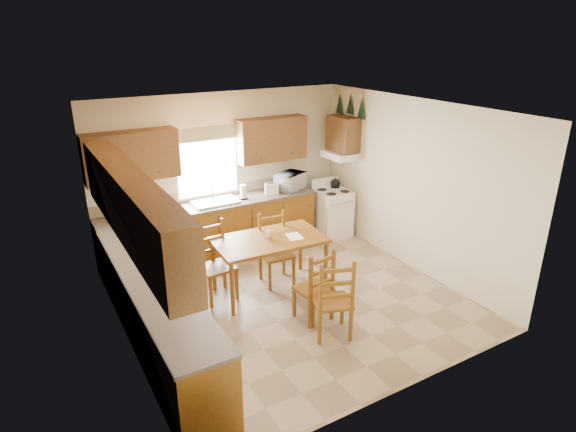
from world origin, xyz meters
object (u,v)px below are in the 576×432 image
dining_table (269,265)px  chair_near_left (332,296)px  stove (333,213)px  chair_far_left (217,263)px  microwave (291,181)px  chair_near_right (313,284)px  chair_far_right (277,250)px

dining_table → chair_near_left: bearing=-80.2°
stove → chair_far_left: 2.95m
dining_table → microwave: bearing=54.3°
chair_near_right → dining_table: bearing=-85.8°
dining_table → chair_near_right: bearing=-77.3°
chair_far_right → chair_far_left: bearing=-176.3°
stove → chair_far_left: (-2.75, -1.05, 0.13)m
chair_far_left → chair_far_right: (0.95, -0.03, -0.02)m
microwave → chair_near_right: bearing=-139.3°
microwave → dining_table: microwave is taller
microwave → chair_far_left: 2.53m
chair_near_left → chair_far_left: (-0.89, 1.57, 0.01)m
stove → dining_table: (-2.01, -1.26, -0.01)m
stove → chair_far_right: size_ratio=0.80×
dining_table → chair_far_left: 0.78m
microwave → chair_near_left: bearing=-136.1°
stove → microwave: bearing=157.3°
chair_near_right → chair_far_right: size_ratio=0.94×
chair_far_right → chair_near_left: bearing=-86.7°
microwave → chair_far_left: size_ratio=0.46×
chair_far_right → microwave: bearing=58.5°
microwave → chair_far_right: 1.87m
microwave → chair_near_left: (-1.15, -2.96, -0.53)m
chair_near_left → microwave: bearing=-91.4°
microwave → dining_table: size_ratio=0.32×
dining_table → chair_near_right: (0.15, -0.94, 0.09)m
chair_near_right → chair_far_left: (-0.89, 1.14, 0.05)m
microwave → stove: bearing=-50.6°
microwave → dining_table: 2.16m
chair_near_left → chair_far_left: size_ratio=0.98×
dining_table → chair_far_right: 0.30m
chair_far_right → chair_near_right: bearing=-87.6°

